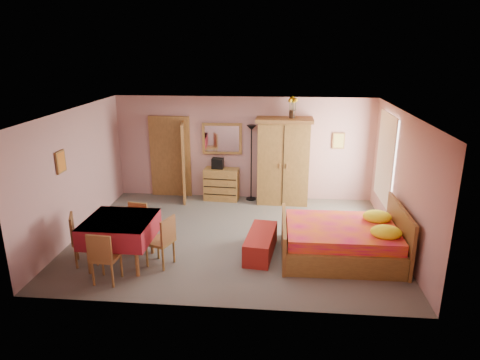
# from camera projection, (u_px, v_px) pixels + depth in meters

# --- Properties ---
(floor) EXTENTS (6.50, 6.50, 0.00)m
(floor) POSITION_uv_depth(u_px,v_px,m) (234.00, 237.00, 8.86)
(floor) COLOR slate
(floor) RESTS_ON ground
(ceiling) EXTENTS (6.50, 6.50, 0.00)m
(ceiling) POSITION_uv_depth(u_px,v_px,m) (233.00, 112.00, 8.08)
(ceiling) COLOR brown
(ceiling) RESTS_ON wall_back
(wall_back) EXTENTS (6.50, 0.10, 2.60)m
(wall_back) POSITION_uv_depth(u_px,v_px,m) (244.00, 148.00, 10.85)
(wall_back) COLOR tan
(wall_back) RESTS_ON floor
(wall_front) EXTENTS (6.50, 0.10, 2.60)m
(wall_front) POSITION_uv_depth(u_px,v_px,m) (216.00, 229.00, 6.10)
(wall_front) COLOR tan
(wall_front) RESTS_ON floor
(wall_left) EXTENTS (0.10, 5.00, 2.60)m
(wall_left) POSITION_uv_depth(u_px,v_px,m) (76.00, 173.00, 8.75)
(wall_left) COLOR tan
(wall_left) RESTS_ON floor
(wall_right) EXTENTS (0.10, 5.00, 2.60)m
(wall_right) POSITION_uv_depth(u_px,v_px,m) (402.00, 182.00, 8.20)
(wall_right) COLOR tan
(wall_right) RESTS_ON floor
(doorway) EXTENTS (1.06, 0.12, 2.15)m
(doorway) POSITION_uv_depth(u_px,v_px,m) (171.00, 157.00, 11.06)
(doorway) COLOR #9E6B35
(doorway) RESTS_ON floor
(window) EXTENTS (0.08, 1.40, 1.95)m
(window) POSITION_uv_depth(u_px,v_px,m) (386.00, 158.00, 9.29)
(window) COLOR white
(window) RESTS_ON wall_right
(picture_left) EXTENTS (0.04, 0.32, 0.42)m
(picture_left) POSITION_uv_depth(u_px,v_px,m) (61.00, 162.00, 8.05)
(picture_left) COLOR orange
(picture_left) RESTS_ON wall_left
(picture_back) EXTENTS (0.30, 0.04, 0.40)m
(picture_back) POSITION_uv_depth(u_px,v_px,m) (339.00, 141.00, 10.54)
(picture_back) COLOR #D8BF59
(picture_back) RESTS_ON wall_back
(chest_of_drawers) EXTENTS (0.89, 0.49, 0.82)m
(chest_of_drawers) POSITION_uv_depth(u_px,v_px,m) (222.00, 184.00, 10.91)
(chest_of_drawers) COLOR #A47837
(chest_of_drawers) RESTS_ON floor
(wall_mirror) EXTENTS (1.01, 0.09, 0.79)m
(wall_mirror) POSITION_uv_depth(u_px,v_px,m) (222.00, 139.00, 10.77)
(wall_mirror) COLOR silver
(wall_mirror) RESTS_ON wall_back
(stereo) EXTENTS (0.30, 0.23, 0.27)m
(stereo) POSITION_uv_depth(u_px,v_px,m) (218.00, 163.00, 10.79)
(stereo) COLOR black
(stereo) RESTS_ON chest_of_drawers
(floor_lamp) EXTENTS (0.30, 0.30, 1.93)m
(floor_lamp) POSITION_uv_depth(u_px,v_px,m) (251.00, 163.00, 10.74)
(floor_lamp) COLOR black
(floor_lamp) RESTS_ON floor
(wardrobe) EXTENTS (1.38, 0.73, 2.14)m
(wardrobe) POSITION_uv_depth(u_px,v_px,m) (283.00, 161.00, 10.52)
(wardrobe) COLOR olive
(wardrobe) RESTS_ON floor
(sunflower_vase) EXTENTS (0.21, 0.21, 0.52)m
(sunflower_vase) POSITION_uv_depth(u_px,v_px,m) (292.00, 107.00, 10.14)
(sunflower_vase) COLOR gold
(sunflower_vase) RESTS_ON wardrobe
(bed) EXTENTS (2.21, 1.75, 1.02)m
(bed) POSITION_uv_depth(u_px,v_px,m) (341.00, 231.00, 7.90)
(bed) COLOR #D41453
(bed) RESTS_ON floor
(bench) EXTENTS (0.62, 1.32, 0.42)m
(bench) POSITION_uv_depth(u_px,v_px,m) (261.00, 243.00, 8.10)
(bench) COLOR maroon
(bench) RESTS_ON floor
(dining_table) EXTENTS (1.19, 1.19, 0.86)m
(dining_table) POSITION_uv_depth(u_px,v_px,m) (121.00, 241.00, 7.69)
(dining_table) COLOR maroon
(dining_table) RESTS_ON floor
(chair_south) EXTENTS (0.45, 0.45, 0.92)m
(chair_south) POSITION_uv_depth(u_px,v_px,m) (106.00, 256.00, 7.08)
(chair_south) COLOR #9B6834
(chair_south) RESTS_ON floor
(chair_north) EXTENTS (0.45, 0.45, 0.87)m
(chair_north) POSITION_uv_depth(u_px,v_px,m) (135.00, 227.00, 8.29)
(chair_north) COLOR #9F6836
(chair_north) RESTS_ON floor
(chair_west) EXTENTS (0.56, 0.56, 0.95)m
(chair_west) POSITION_uv_depth(u_px,v_px,m) (85.00, 239.00, 7.69)
(chair_west) COLOR #A66938
(chair_west) RESTS_ON floor
(chair_east) EXTENTS (0.54, 0.54, 0.94)m
(chair_east) POSITION_uv_depth(u_px,v_px,m) (160.00, 241.00, 7.62)
(chair_east) COLOR olive
(chair_east) RESTS_ON floor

